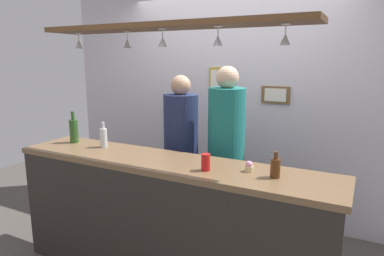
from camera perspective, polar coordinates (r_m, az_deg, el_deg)
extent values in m
plane|color=#4C4742|center=(3.42, -0.82, -20.53)|extent=(8.00, 8.00, 0.00)
cube|color=silver|center=(3.93, 6.73, 3.96)|extent=(4.40, 0.06, 2.60)
cube|color=brown|center=(2.72, -4.39, -5.86)|extent=(2.70, 0.55, 0.04)
cube|color=#2D2823|center=(2.72, -7.17, -17.65)|extent=(2.65, 0.04, 0.98)
cube|color=brown|center=(2.64, -4.16, 16.66)|extent=(2.20, 0.36, 0.04)
cylinder|color=silver|center=(3.17, -18.51, 14.83)|extent=(0.06, 0.06, 0.00)
cylinder|color=silver|center=(3.17, -18.47, 14.33)|extent=(0.01, 0.01, 0.05)
cone|color=silver|center=(3.17, -18.40, 13.16)|extent=(0.07, 0.07, 0.08)
cylinder|color=silver|center=(2.93, -10.82, 15.52)|extent=(0.06, 0.06, 0.00)
cylinder|color=silver|center=(2.93, -10.80, 14.98)|extent=(0.01, 0.01, 0.05)
cone|color=silver|center=(2.92, -10.75, 13.71)|extent=(0.07, 0.07, 0.08)
cylinder|color=silver|center=(2.60, -4.97, 16.20)|extent=(0.06, 0.06, 0.00)
cylinder|color=silver|center=(2.60, -4.96, 15.59)|extent=(0.01, 0.01, 0.05)
cone|color=silver|center=(2.59, -4.93, 14.16)|extent=(0.07, 0.07, 0.08)
cylinder|color=silver|center=(2.39, 4.39, 16.61)|extent=(0.06, 0.06, 0.00)
cylinder|color=silver|center=(2.39, 4.37, 15.95)|extent=(0.01, 0.01, 0.05)
cone|color=silver|center=(2.39, 4.35, 14.40)|extent=(0.07, 0.07, 0.08)
cylinder|color=silver|center=(2.31, 15.46, 16.41)|extent=(0.06, 0.06, 0.00)
cylinder|color=silver|center=(2.31, 15.42, 15.73)|extent=(0.01, 0.01, 0.05)
cone|color=silver|center=(2.31, 15.34, 14.13)|extent=(0.07, 0.07, 0.08)
cube|color=#2D334C|center=(3.58, -1.77, -11.84)|extent=(0.17, 0.18, 0.79)
cylinder|color=navy|center=(3.35, -1.85, -0.21)|extent=(0.34, 0.34, 0.69)
sphere|color=tan|center=(3.29, -1.90, 7.15)|extent=(0.20, 0.20, 0.20)
cube|color=#2D334C|center=(3.38, 5.51, -12.94)|extent=(0.17, 0.18, 0.83)
cylinder|color=#1E7A75|center=(3.14, 5.78, 0.09)|extent=(0.34, 0.34, 0.72)
sphere|color=beige|center=(3.08, 5.96, 8.41)|extent=(0.21, 0.21, 0.21)
cylinder|color=silver|center=(3.18, -14.56, -1.61)|extent=(0.06, 0.06, 0.17)
cylinder|color=silver|center=(3.16, -14.67, 0.42)|extent=(0.03, 0.03, 0.06)
cylinder|color=#512D14|center=(2.37, 13.75, -6.56)|extent=(0.07, 0.07, 0.13)
cylinder|color=#512D14|center=(2.35, 13.86, -4.47)|extent=(0.03, 0.03, 0.05)
cylinder|color=#2D5623|center=(3.43, -19.15, -0.50)|extent=(0.08, 0.08, 0.22)
cylinder|color=#2D5623|center=(3.40, -19.31, 1.97)|extent=(0.03, 0.03, 0.08)
cylinder|color=red|center=(2.45, 2.31, -5.73)|extent=(0.07, 0.07, 0.12)
cylinder|color=beige|center=(2.47, 9.52, -6.73)|extent=(0.06, 0.06, 0.04)
sphere|color=pink|center=(2.46, 9.54, -6.02)|extent=(0.05, 0.05, 0.05)
cube|color=#B29338|center=(3.93, 4.15, 8.21)|extent=(0.18, 0.02, 0.26)
cube|color=white|center=(3.92, 4.08, 8.20)|extent=(0.14, 0.01, 0.20)
cube|color=brown|center=(3.73, 13.79, 5.40)|extent=(0.30, 0.02, 0.18)
cube|color=white|center=(3.72, 13.74, 5.39)|extent=(0.23, 0.01, 0.14)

